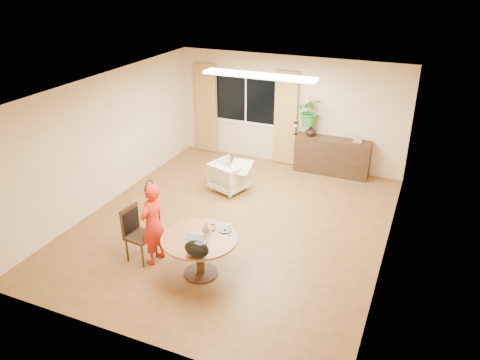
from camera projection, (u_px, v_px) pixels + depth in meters
The scene contains 24 objects.
floor at pixel (234, 224), 8.87m from camera, with size 6.50×6.50×0.00m, color brown.
ceiling at pixel (233, 88), 7.76m from camera, with size 6.50×6.50×0.00m, color white.
wall_back at pixel (289, 111), 11.02m from camera, with size 5.50×5.50×0.00m, color tan.
wall_left at pixel (107, 139), 9.29m from camera, with size 6.50×6.50×0.00m, color tan.
wall_right at pixel (394, 187), 7.34m from camera, with size 6.50×6.50×0.00m, color tan.
window at pixel (246, 98), 11.31m from camera, with size 1.70×0.03×1.30m.
curtain_left at pixel (206, 109), 11.77m from camera, with size 0.55×0.08×2.25m, color olive.
curtain_right at pixel (286, 119), 11.03m from camera, with size 0.55×0.08×2.25m, color olive.
ceiling_panel at pixel (259, 76), 8.78m from camera, with size 2.20×0.35×0.05m, color white.
dining_table at pixel (200, 246), 7.22m from camera, with size 1.19×1.19×0.68m.
dining_chair at pixel (140, 235), 7.62m from camera, with size 0.45×0.41×0.94m, color black, non-canonical shape.
child at pixel (153, 224), 7.49m from camera, with size 0.34×0.51×1.41m, color red.
laptop at pixel (195, 231), 7.09m from camera, with size 0.39×0.26×0.26m, color #B7B7BC, non-canonical shape.
tumbler at pixel (213, 228), 7.33m from camera, with size 0.07×0.07×0.10m, color white, non-canonical shape.
wine_glass at pixel (230, 229), 7.18m from camera, with size 0.07×0.07×0.21m, color white, non-canonical shape.
pot_lid at pixel (225, 230), 7.34m from camera, with size 0.21×0.21×0.03m, color white, non-canonical shape.
handbag at pixel (197, 249), 6.65m from camera, with size 0.38×0.22×0.26m, color black, non-canonical shape.
armchair at pixel (230, 176), 10.05m from camera, with size 0.70×0.72×0.65m, color beige.
throw at pixel (240, 164), 9.78m from camera, with size 0.45×0.55×0.03m, color beige, non-canonical shape.
sideboard at pixel (332, 156), 10.79m from camera, with size 1.71×0.42×0.85m, color black.
vase at pixel (311, 131), 10.74m from camera, with size 0.24×0.24×0.25m, color black.
bouquet at pixel (310, 111), 10.56m from camera, with size 0.59×0.51×0.66m, color #306927.
book_stack at pixel (358, 141), 10.39m from camera, with size 0.20×0.15×0.08m, color #93704A, non-canonical shape.
desk_lamp at pixel (296, 128), 10.81m from camera, with size 0.13×0.13×0.32m, color black, non-canonical shape.
Camera 1 is at (3.12, -7.01, 4.53)m, focal length 35.00 mm.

